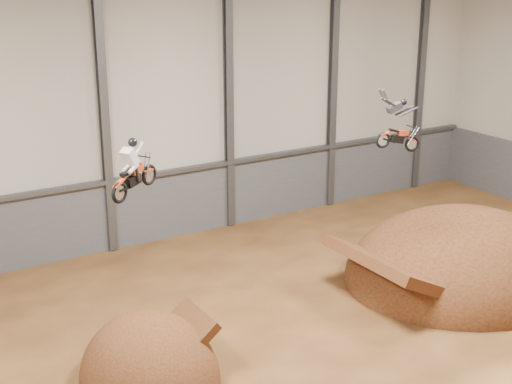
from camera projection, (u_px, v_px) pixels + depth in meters
floor at (357, 369)px, 24.85m from camera, size 40.00×40.00×0.00m
back_wall at (167, 103)px, 34.88m from camera, size 40.00×0.10×14.00m
lower_band_back at (172, 205)px, 36.40m from camera, size 39.80×0.18×3.50m
steel_rail at (172, 171)px, 35.73m from camera, size 39.80×0.35×0.20m
steel_column_2 at (104, 110)px, 33.05m from camera, size 0.40×0.36×13.90m
steel_column_3 at (229, 97)px, 36.38m from camera, size 0.40×0.36×13.90m
steel_column_4 at (333, 86)px, 39.70m from camera, size 0.40×0.36×13.90m
steel_column_5 at (421, 76)px, 43.03m from camera, size 0.40×0.36×13.90m
takeoff_ramp at (150, 380)px, 24.20m from camera, size 4.67×5.39×4.67m
landing_ramp at (459, 278)px, 32.02m from camera, size 10.83×9.58×6.25m
fmx_rider_a at (135, 164)px, 22.18m from camera, size 2.48×1.86×2.20m
fmx_rider_b at (397, 122)px, 26.53m from camera, size 2.99×1.25×2.63m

